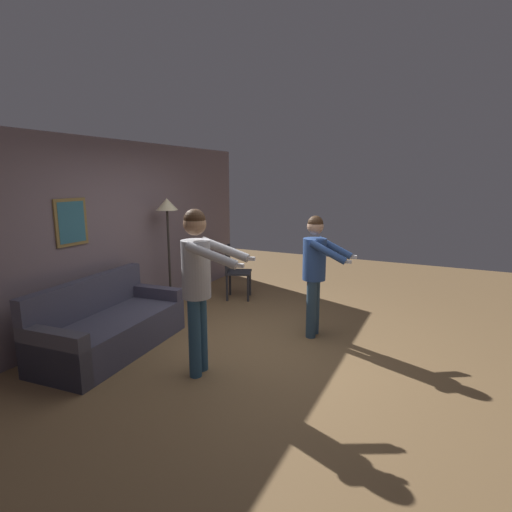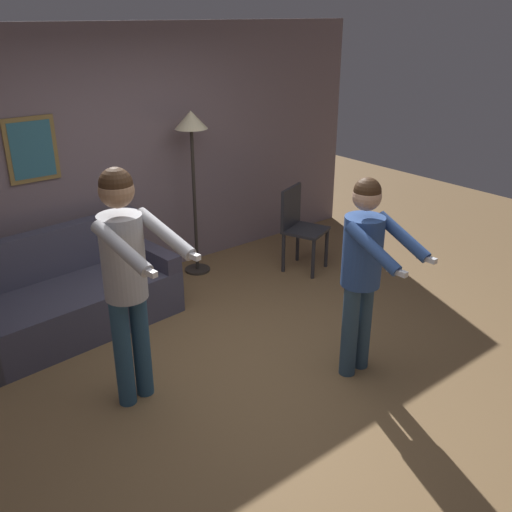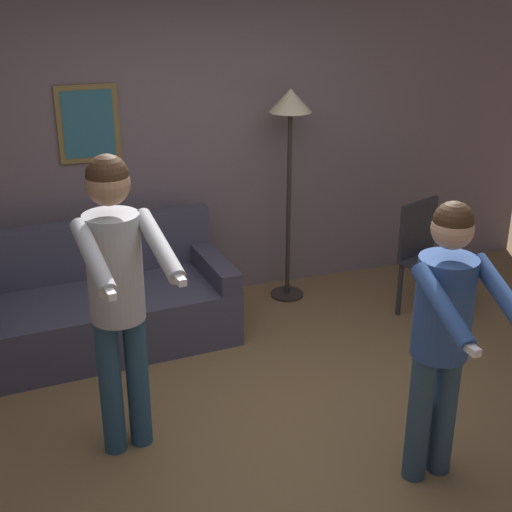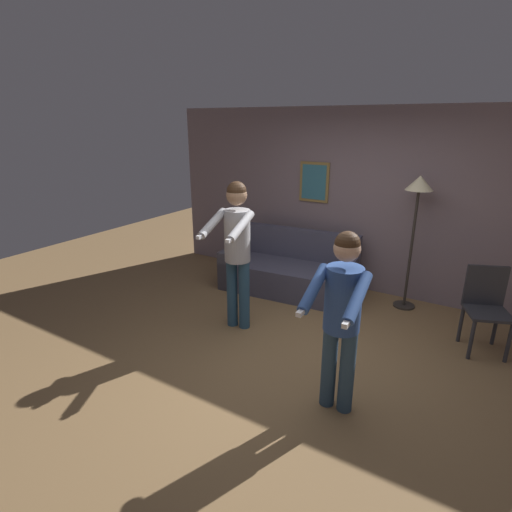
# 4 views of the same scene
# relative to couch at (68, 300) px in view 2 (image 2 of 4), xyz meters

# --- Properties ---
(ground_plane) EXTENTS (12.00, 12.00, 0.00)m
(ground_plane) POSITION_rel_couch_xyz_m (0.87, -1.59, -0.28)
(ground_plane) COLOR olive
(back_wall_assembly) EXTENTS (6.40, 0.09, 2.60)m
(back_wall_assembly) POSITION_rel_couch_xyz_m (0.86, 0.65, 1.02)
(back_wall_assembly) COLOR slate
(back_wall_assembly) RESTS_ON ground_plane
(couch) EXTENTS (1.96, 1.01, 0.87)m
(couch) POSITION_rel_couch_xyz_m (0.00, 0.00, 0.00)
(couch) COLOR #484659
(couch) RESTS_ON ground_plane
(torchiere_lamp) EXTENTS (0.34, 0.34, 1.76)m
(torchiere_lamp) POSITION_rel_couch_xyz_m (1.60, 0.32, 1.20)
(torchiere_lamp) COLOR #332D28
(torchiere_lamp) RESTS_ON ground_plane
(person_standing_left) EXTENTS (0.50, 0.75, 1.77)m
(person_standing_left) POSITION_rel_couch_xyz_m (-0.02, -1.33, 0.81)
(person_standing_left) COLOR #2B506D
(person_standing_left) RESTS_ON ground_plane
(person_standing_right) EXTENTS (0.44, 0.67, 1.60)m
(person_standing_right) POSITION_rel_couch_xyz_m (1.52, -2.10, 0.68)
(person_standing_right) COLOR #304B64
(person_standing_right) RESTS_ON ground_plane
(dining_chair_distant) EXTENTS (0.54, 0.54, 0.93)m
(dining_chair_distant) POSITION_rel_couch_xyz_m (2.53, -0.33, 0.25)
(dining_chair_distant) COLOR #2D2D33
(dining_chair_distant) RESTS_ON ground_plane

